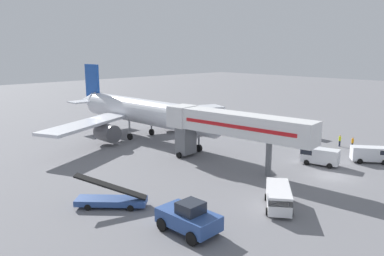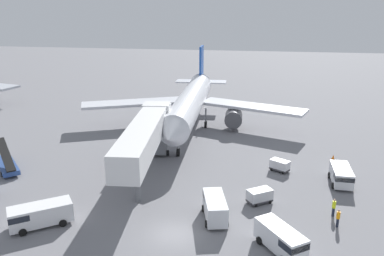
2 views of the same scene
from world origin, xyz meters
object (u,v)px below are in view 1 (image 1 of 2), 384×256
(airplane_at_gate, at_px, (142,112))
(jet_bridge, at_px, (228,125))
(service_van_far_center, at_px, (279,197))
(safety_cone_alpha, at_px, (266,128))
(pushback_tug, at_px, (189,218))
(baggage_cart_near_center, at_px, (308,148))
(ground_crew_worker_midground, at_px, (352,143))
(belt_loader_truck, at_px, (111,199))
(baggage_cart_mid_left, at_px, (267,136))
(service_van_mid_right, at_px, (319,155))
(service_van_far_right, at_px, (303,130))
(service_van_outer_right, at_px, (372,154))
(ground_crew_worker_foreground, at_px, (340,140))

(airplane_at_gate, height_order, jet_bridge, airplane_at_gate)
(service_van_far_center, relative_size, safety_cone_alpha, 9.16)
(jet_bridge, xyz_separation_m, pushback_tug, (-15.86, -9.54, -4.01))
(baggage_cart_near_center, height_order, ground_crew_worker_midground, ground_crew_worker_midground)
(belt_loader_truck, bearing_deg, pushback_tug, -78.63)
(baggage_cart_near_center, bearing_deg, baggage_cart_mid_left, 74.86)
(ground_crew_worker_midground, bearing_deg, airplane_at_gate, 123.66)
(jet_bridge, height_order, service_van_far_center, jet_bridge)
(service_van_mid_right, bearing_deg, service_van_far_right, 36.85)
(service_van_far_center, bearing_deg, baggage_cart_mid_left, 36.85)
(pushback_tug, bearing_deg, service_van_far_center, -15.28)
(belt_loader_truck, relative_size, service_van_mid_right, 1.24)
(airplane_at_gate, bearing_deg, belt_loader_truck, -132.73)
(airplane_at_gate, distance_m, service_van_far_center, 33.23)
(jet_bridge, relative_size, service_van_mid_right, 4.19)
(service_van_far_center, bearing_deg, airplane_at_gate, 75.41)
(jet_bridge, distance_m, service_van_far_right, 22.33)
(pushback_tug, distance_m, ground_crew_worker_midground, 35.84)
(service_van_mid_right, relative_size, ground_crew_worker_midground, 2.79)
(jet_bridge, height_order, pushback_tug, jet_bridge)
(belt_loader_truck, bearing_deg, service_van_far_center, -45.85)
(service_van_far_right, bearing_deg, baggage_cart_near_center, -146.18)
(airplane_at_gate, height_order, baggage_cart_mid_left, airplane_at_gate)
(baggage_cart_mid_left, xyz_separation_m, safety_cone_alpha, (7.06, 5.19, -0.48))
(belt_loader_truck, bearing_deg, service_van_mid_right, -15.09)
(airplane_at_gate, bearing_deg, service_van_mid_right, -75.58)
(service_van_mid_right, distance_m, service_van_outer_right, 7.35)
(ground_crew_worker_midground, bearing_deg, service_van_far_right, 78.37)
(belt_loader_truck, xyz_separation_m, service_van_far_right, (39.47, 2.68, 0.35))
(airplane_at_gate, relative_size, service_van_far_center, 6.85)
(pushback_tug, relative_size, service_van_mid_right, 1.07)
(service_van_far_center, bearing_deg, belt_loader_truck, 134.15)
(baggage_cart_mid_left, bearing_deg, service_van_mid_right, -117.56)
(jet_bridge, bearing_deg, service_van_far_center, -119.21)
(belt_loader_truck, xyz_separation_m, ground_crew_worker_midground, (37.54, -6.71, 0.17))
(belt_loader_truck, relative_size, ground_crew_worker_midground, 3.46)
(safety_cone_alpha, bearing_deg, service_van_outer_right, -109.11)
(pushback_tug, height_order, ground_crew_worker_foreground, pushback_tug)
(service_van_mid_right, xyz_separation_m, baggage_cart_near_center, (4.14, 3.81, -0.43))
(jet_bridge, height_order, service_van_mid_right, jet_bridge)
(airplane_at_gate, xyz_separation_m, service_van_far_right, (20.25, -18.12, -3.26))
(jet_bridge, bearing_deg, pushback_tug, -148.97)
(service_van_far_right, distance_m, service_van_outer_right, 15.85)
(service_van_mid_right, xyz_separation_m, ground_crew_worker_foreground, (11.08, 2.33, -0.28))
(jet_bridge, height_order, ground_crew_worker_foreground, jet_bridge)
(jet_bridge, xyz_separation_m, baggage_cart_mid_left, (15.24, 4.43, -4.49))
(belt_loader_truck, relative_size, service_van_far_center, 1.08)
(service_van_outer_right, height_order, baggage_cart_mid_left, service_van_outer_right)
(ground_crew_worker_midground, bearing_deg, service_van_outer_right, -137.66)
(airplane_at_gate, height_order, service_van_outer_right, airplane_at_gate)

